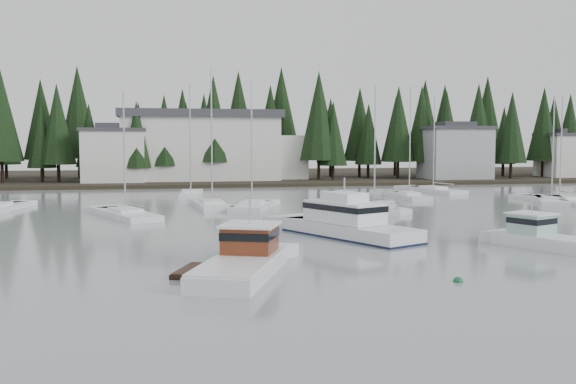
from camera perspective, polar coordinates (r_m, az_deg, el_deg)
The scene contains 21 objects.
ground at distance 23.30m, azimuth 16.59°, elevation -11.38°, with size 260.00×260.00×0.00m, color gray.
far_shore_land at distance 117.51m, azimuth -5.70°, elevation 1.28°, with size 240.00×54.00×1.00m, color black.
conifer_treeline at distance 106.58m, azimuth -5.17°, elevation 0.97°, with size 200.00×22.00×20.00m, color black, non-canonical shape.
house_west at distance 99.18m, azimuth -15.20°, elevation 3.28°, with size 9.54×7.42×8.75m.
house_east_a at distance 108.34m, azimuth 14.60°, elevation 3.50°, with size 10.60×8.48×9.25m.
house_east_b at distance 121.09m, azimuth 23.65°, elevation 3.11°, with size 9.54×7.42×8.25m.
harbor_inn at distance 102.49m, azimuth -6.64°, elevation 4.06°, with size 29.50×11.50×10.90m.
lobster_boat_brown at distance 31.01m, azimuth -4.13°, elevation -6.34°, with size 6.32×9.27×4.35m.
cabin_cruiser_center at distance 43.15m, azimuth 5.33°, elevation -3.07°, with size 7.68×11.03×4.58m.
lobster_boat_teal at distance 41.34m, azimuth 22.01°, elevation -4.00°, with size 5.11×7.45×3.92m.
sailboat_1 at distance 72.54m, azimuth 22.37°, elevation -0.87°, with size 6.69×9.52×11.68m.
sailboat_3 at distance 84.11m, azimuth 12.78°, elevation 0.03°, with size 5.10×10.77×12.94m.
sailboat_4 at distance 73.97m, azimuth 10.72°, elevation -0.50°, with size 2.59×8.43×13.18m.
sailboat_6 at distance 62.18m, azimuth -6.75°, elevation -1.37°, with size 3.53×8.40×13.97m.
sailboat_7 at distance 76.05m, azimuth -8.62°, elevation -0.35°, with size 3.08×9.04×13.60m.
sailboat_8 at distance 60.03m, azimuth 7.67°, elevation -1.60°, with size 4.55×8.64×12.18m.
sailboat_10 at distance 56.12m, azimuth -14.24°, elevation -2.12°, with size 6.58×10.26×11.22m.
sailboat_12 at distance 72.72m, azimuth 22.98°, elevation -0.88°, with size 3.83×11.03×11.71m.
sailboat_13 at distance 61.10m, azimuth -3.22°, elevation -1.45°, with size 5.38×8.57×13.03m.
runabout_1 at distance 58.42m, azimuth 8.71°, elevation -1.71°, with size 4.01×6.48×1.42m.
mooring_buoy_green at distance 30.20m, azimuth 14.88°, elevation -7.73°, with size 0.46×0.46×0.46m, color #145933.
Camera 1 is at (-10.43, -19.88, 6.24)m, focal length 40.00 mm.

